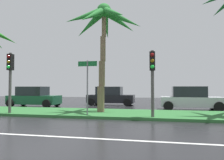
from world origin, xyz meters
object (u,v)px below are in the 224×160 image
at_px(car_in_traffic_leading, 34,97).
at_px(car_in_traffic_second, 110,96).
at_px(traffic_signal_median_right, 152,71).
at_px(street_name_sign, 87,80).
at_px(car_in_traffic_third, 190,99).
at_px(palm_tree_centre_left, 104,24).
at_px(traffic_signal_median_left, 10,71).

distance_m(car_in_traffic_leading, car_in_traffic_second, 6.76).
bearing_deg(traffic_signal_median_right, car_in_traffic_second, 115.59).
height_order(street_name_sign, car_in_traffic_third, street_name_sign).
xyz_separation_m(traffic_signal_median_right, car_in_traffic_second, (-4.04, 8.44, -1.66)).
xyz_separation_m(traffic_signal_median_right, car_in_traffic_third, (2.59, 5.38, -1.66)).
bearing_deg(car_in_traffic_leading, car_in_traffic_third, -0.21).
height_order(traffic_signal_median_right, car_in_traffic_leading, traffic_signal_median_right).
xyz_separation_m(traffic_signal_median_right, car_in_traffic_leading, (-10.10, 5.43, -1.66)).
relative_size(palm_tree_centre_left, traffic_signal_median_right, 2.01).
xyz_separation_m(street_name_sign, car_in_traffic_third, (6.16, 5.10, -1.25)).
bearing_deg(traffic_signal_median_right, palm_tree_centre_left, 147.89).
xyz_separation_m(palm_tree_centre_left, traffic_signal_median_right, (3.02, -1.90, -3.15)).
distance_m(palm_tree_centre_left, traffic_signal_median_left, 6.35).
height_order(traffic_signal_median_left, car_in_traffic_third, traffic_signal_median_left).
height_order(traffic_signal_median_left, car_in_traffic_second, traffic_signal_median_left).
bearing_deg(traffic_signal_median_left, car_in_traffic_second, 63.52).
bearing_deg(palm_tree_centre_left, traffic_signal_median_left, -160.01).
relative_size(traffic_signal_median_right, car_in_traffic_leading, 0.79).
bearing_deg(street_name_sign, car_in_traffic_second, 93.36).
height_order(palm_tree_centre_left, traffic_signal_median_left, palm_tree_centre_left).
height_order(palm_tree_centre_left, car_in_traffic_leading, palm_tree_centre_left).
bearing_deg(traffic_signal_median_right, traffic_signal_median_left, -179.94).
height_order(street_name_sign, car_in_traffic_leading, street_name_sign).
height_order(traffic_signal_median_left, car_in_traffic_leading, traffic_signal_median_left).
xyz_separation_m(palm_tree_centre_left, car_in_traffic_second, (-1.02, 6.55, -4.81)).
height_order(palm_tree_centre_left, car_in_traffic_second, palm_tree_centre_left).
bearing_deg(street_name_sign, palm_tree_centre_left, 71.35).
height_order(palm_tree_centre_left, car_in_traffic_third, palm_tree_centre_left).
bearing_deg(car_in_traffic_third, palm_tree_centre_left, -148.16).
bearing_deg(car_in_traffic_second, traffic_signal_median_left, -116.48).
distance_m(palm_tree_centre_left, traffic_signal_median_right, 4.76).
distance_m(car_in_traffic_leading, car_in_traffic_third, 12.69).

